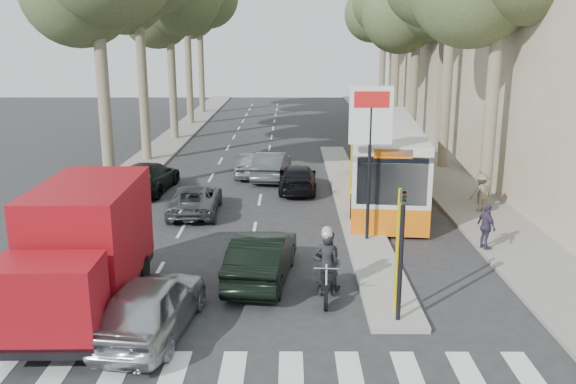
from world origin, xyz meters
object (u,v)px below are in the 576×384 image
at_px(red_truck, 84,248).
at_px(city_bus, 383,157).
at_px(dark_hatchback, 262,257).
at_px(motorcycle, 326,264).
at_px(silver_hatchback, 152,305).

relative_size(red_truck, city_bus, 0.48).
relative_size(dark_hatchback, motorcycle, 1.90).
xyz_separation_m(dark_hatchback, city_bus, (5.17, 10.37, 1.08)).
distance_m(silver_hatchback, red_truck, 2.61).
bearing_deg(dark_hatchback, silver_hatchback, 60.96).
bearing_deg(red_truck, dark_hatchback, 24.45).
xyz_separation_m(silver_hatchback, dark_hatchback, (2.57, 3.49, -0.02)).
bearing_deg(red_truck, city_bus, 51.04).
bearing_deg(silver_hatchback, dark_hatchback, -118.84).
bearing_deg(city_bus, motorcycle, -100.24).
relative_size(city_bus, motorcycle, 5.59).
bearing_deg(motorcycle, city_bus, 77.49).
distance_m(dark_hatchback, city_bus, 11.64).
bearing_deg(silver_hatchback, motorcycle, -143.40).
bearing_deg(city_bus, dark_hatchback, -110.66).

